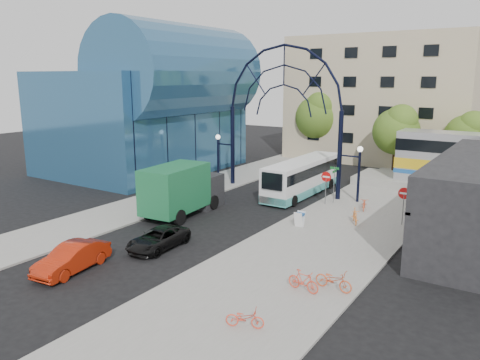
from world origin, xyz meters
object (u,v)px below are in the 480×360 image
Objects in this scene: tree_north_a at (397,129)px; tree_north_b at (319,115)px; black_suv at (158,239)px; bike_near_a at (364,204)px; tree_north_c at (468,134)px; red_sedan at (72,258)px; gateway_arch at (284,89)px; green_truck at (183,189)px; do_not_enter_sign at (404,197)px; street_name_sign at (334,177)px; stop_sign at (326,180)px; sandwich_board at (300,217)px; bike_far_b at (303,281)px; city_bus at (303,176)px; bike_far_a at (334,280)px; bike_near_b at (355,216)px; bike_far_c at (245,318)px.

tree_north_a is 0.88× the size of tree_north_b.
black_suv reaches higher than bike_near_a.
tree_north_c is at bearing 65.46° from black_suv.
gateway_arch is at bearing 79.63° from red_sedan.
green_truck is (-14.84, -23.51, -2.48)m from tree_north_c.
do_not_enter_sign is 14.81m from green_truck.
tree_north_c is 1.58× the size of black_suv.
tree_north_c is at bearing 48.96° from gateway_arch.
gateway_arch is 12.04m from green_truck.
street_name_sign is 15.08m from black_suv.
sandwich_board is at bearing -82.43° from stop_sign.
do_not_enter_sign is 4.11m from bike_near_a.
bike_far_b is at bearing -70.58° from stop_sign.
sandwich_board is (-5.40, -4.02, -1.23)m from do_not_enter_sign.
stop_sign is 6.20m from sandwich_board.
black_suv reaches higher than sandwich_board.
do_not_enter_sign is at bearing -19.99° from gateway_arch.
tree_north_b is 0.76× the size of city_bus.
city_bus is at bearing 143.76° from bike_near_a.
tree_north_c reaches higher than bike_far_b.
stop_sign is at bearing 29.05° from bike_far_a.
red_sedan is (-1.43, -4.68, 0.12)m from black_suv.
street_name_sign is at bearing -26.31° from city_bus.
green_truck is 14.26m from bike_far_b.
tree_north_c is 36.83m from red_sedan.
stop_sign is 15.18m from bike_far_b.
city_bus reaches higher than stop_sign.
stop_sign is 3.78m from city_bus.
tree_north_b reaches higher than do_not_enter_sign.
red_sedan is at bearing -85.66° from green_truck.
tree_north_a is 4.37× the size of bike_far_b.
do_not_enter_sign is 16.86m from tree_north_a.
bike_far_a is (5.31, -7.37, -0.15)m from sandwich_board.
street_name_sign reaches higher than bike_near_b.
do_not_enter_sign is 0.38× the size of tree_north_c.
bike_near_a is at bearing -56.83° from tree_north_b.
bike_far_b is 4.10m from bike_far_c.
tree_north_b reaches higher than bike_far_b.
gateway_arch is at bearing 88.75° from black_suv.
bike_far_c is (3.73, -12.31, -0.23)m from sandwich_board.
bike_near_b is at bearing -97.16° from bike_near_a.
do_not_enter_sign is 0.59× the size of red_sedan.
tree_north_c reaches higher than green_truck.
street_name_sign reaches higher than do_not_enter_sign.
sandwich_board is 0.55× the size of bike_far_a.
bike_far_b is (9.33, -0.62, 0.03)m from black_suv.
sandwich_board is at bearing -4.84° from bike_far_c.
bike_near_b reaches higher than bike_near_a.
bike_far_c is (-2.79, -34.26, -3.76)m from tree_north_c.
gateway_arch is at bearing 164.93° from street_name_sign.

